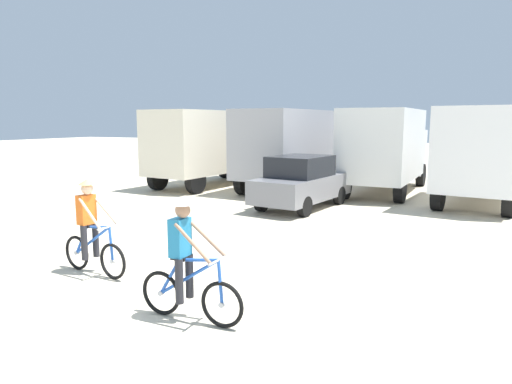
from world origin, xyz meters
The scene contains 8 objects.
ground_plane centered at (0.00, 0.00, 0.00)m, with size 120.00×120.00×0.00m, color beige.
box_truck_cream_rv centered at (-5.76, 11.52, 1.87)m, with size 3.10×6.97×3.35m.
box_truck_grey_hauler centered at (-1.94, 11.91, 1.87)m, with size 2.99×6.94×3.35m.
box_truck_white_box centered at (1.83, 12.68, 1.87)m, with size 2.66×6.85×3.35m.
box_truck_avon_van centered at (5.38, 11.56, 1.87)m, with size 3.21×7.00×3.35m.
sedan_parked centered at (-0.13, 8.00, 0.88)m, with size 2.38×4.42×1.76m.
cyclist_orange_shirt centered at (-1.48, -0.19, 0.85)m, with size 1.72×0.53×1.82m.
cyclist_cowboy_hat centered at (1.34, -1.22, 0.85)m, with size 1.73×0.52×1.82m.
Camera 1 is at (4.97, -6.70, 2.89)m, focal length 32.78 mm.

